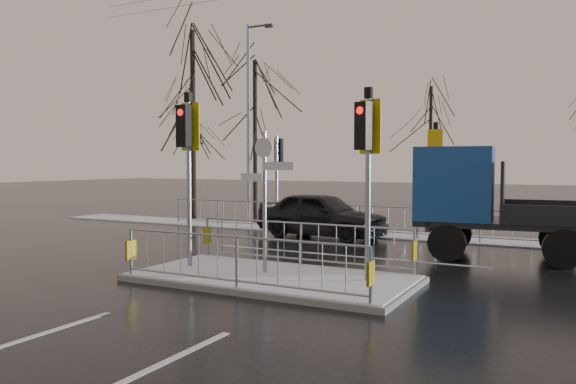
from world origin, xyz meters
The scene contains 12 objects.
ground centered at (0.00, 0.00, 0.00)m, with size 120.00×120.00×0.00m, color black.
snow_verge centered at (0.00, 8.60, 0.02)m, with size 30.00×2.00×0.04m, color white.
lane_markings centered at (0.00, -0.33, 0.00)m, with size 8.00×11.38×0.01m.
traffic_island centered at (-0.01, 0.01, 0.39)m, with size 6.00×3.04×4.15m.
far_kerb_fixtures centered at (0.29, 8.09, 1.02)m, with size 18.00×0.65×3.83m.
car_far_lane centered at (-2.02, 6.98, 0.77)m, with size 1.83×4.54×1.55m, color black.
flatbed_truck centered at (3.67, 5.34, 1.57)m, with size 6.58×2.96×2.96m.
tree_near_a centered at (-10.50, 11.00, 6.11)m, with size 4.75×4.75×8.97m.
tree_near_b centered at (-8.00, 12.50, 5.15)m, with size 4.00×4.00×7.55m.
tree_near_c centered at (-12.50, 13.50, 4.50)m, with size 3.50×3.50×6.61m.
tree_far_a centered at (-2.00, 22.00, 4.82)m, with size 3.75×3.75×7.08m.
street_lamp_left centered at (-6.43, 9.50, 4.49)m, with size 1.25×0.18×8.20m.
Camera 1 is at (5.87, -10.35, 2.54)m, focal length 35.00 mm.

